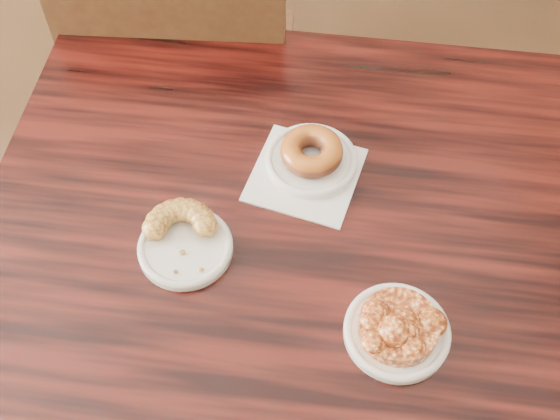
{
  "coord_description": "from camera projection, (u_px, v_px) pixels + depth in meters",
  "views": [
    {
      "loc": [
        0.14,
        -0.79,
        1.65
      ],
      "look_at": [
        0.18,
        -0.21,
        0.8
      ],
      "focal_mm": 45.0,
      "sensor_mm": 36.0,
      "label": 1
    }
  ],
  "objects": [
    {
      "name": "napkin",
      "position": [
        305.0,
        175.0,
        1.13
      ],
      "size": [
        0.22,
        0.22,
        0.0
      ],
      "primitive_type": "cube",
      "rotation": [
        0.0,
        0.0,
        -0.41
      ],
      "color": "white",
      "rests_on": "cafe_table"
    },
    {
      "name": "floor",
      "position": [
        203.0,
        323.0,
        1.8
      ],
      "size": [
        5.0,
        5.0,
        0.0
      ],
      "primitive_type": "plane",
      "color": "black",
      "rests_on": "ground"
    },
    {
      "name": "glazed_donut",
      "position": [
        312.0,
        151.0,
        1.12
      ],
      "size": [
        0.1,
        0.1,
        0.04
      ],
      "primitive_type": "torus",
      "color": "brown",
      "rests_on": "plate_donut"
    },
    {
      "name": "apple_fritter",
      "position": [
        399.0,
        325.0,
        0.95
      ],
      "size": [
        0.15,
        0.15,
        0.04
      ],
      "primitive_type": null,
      "color": "#411307",
      "rests_on": "plate_fritter"
    },
    {
      "name": "chair_far",
      "position": [
        197.0,
        73.0,
        1.68
      ],
      "size": [
        0.54,
        0.54,
        0.9
      ],
      "primitive_type": null,
      "rotation": [
        0.0,
        0.0,
        3.01
      ],
      "color": "black",
      "rests_on": "floor"
    },
    {
      "name": "cafe_table",
      "position": [
        291.0,
        359.0,
        1.35
      ],
      "size": [
        1.18,
        1.18,
        0.75
      ],
      "primitive_type": "cube",
      "rotation": [
        0.0,
        0.0,
        -0.2
      ],
      "color": "black",
      "rests_on": "floor"
    },
    {
      "name": "plate_cruller",
      "position": [
        186.0,
        248.0,
        1.05
      ],
      "size": [
        0.14,
        0.14,
        0.01
      ],
      "primitive_type": "cylinder",
      "color": "silver",
      "rests_on": "cafe_table"
    },
    {
      "name": "plate_fritter",
      "position": [
        397.0,
        332.0,
        0.97
      ],
      "size": [
        0.15,
        0.15,
        0.01
      ],
      "primitive_type": "cylinder",
      "color": "white",
      "rests_on": "cafe_table"
    },
    {
      "name": "plate_donut",
      "position": [
        311.0,
        161.0,
        1.14
      ],
      "size": [
        0.15,
        0.15,
        0.01
      ],
      "primitive_type": "cylinder",
      "color": "white",
      "rests_on": "napkin"
    },
    {
      "name": "cruller_fragment",
      "position": [
        184.0,
        240.0,
        1.03
      ],
      "size": [
        0.12,
        0.12,
        0.03
      ],
      "primitive_type": null,
      "color": "brown",
      "rests_on": "plate_cruller"
    }
  ]
}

